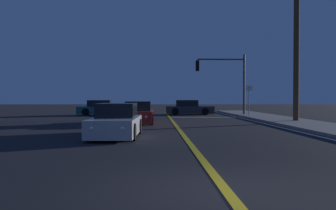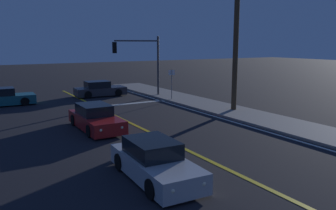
{
  "view_description": "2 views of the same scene",
  "coord_description": "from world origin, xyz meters",
  "px_view_note": "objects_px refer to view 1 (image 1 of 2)",
  "views": [
    {
      "loc": [
        -1.21,
        -6.03,
        1.57
      ],
      "look_at": [
        -0.29,
        18.75,
        1.07
      ],
      "focal_mm": 39.33,
      "sensor_mm": 36.0,
      "label": 1
    },
    {
      "loc": [
        -8.1,
        -1.3,
        4.66
      ],
      "look_at": [
        -1.26,
        10.33,
        2.22
      ],
      "focal_mm": 36.76,
      "sensor_mm": 36.0,
      "label": 2
    }
  ],
  "objects_px": {
    "car_side_waiting_charcoal": "(189,108)",
    "car_parked_curb_silver": "(116,122)",
    "utility_pole_right": "(297,28)",
    "street_sign_corner": "(249,96)",
    "traffic_signal_near_right": "(226,75)",
    "car_far_approaching_red": "(138,114)",
    "car_distant_tail_teal": "(102,109)"
  },
  "relations": [
    {
      "from": "car_side_waiting_charcoal",
      "to": "utility_pole_right",
      "type": "bearing_deg",
      "value": 28.63
    },
    {
      "from": "car_distant_tail_teal",
      "to": "utility_pole_right",
      "type": "relative_size",
      "value": 0.39
    },
    {
      "from": "car_side_waiting_charcoal",
      "to": "car_parked_curb_silver",
      "type": "bearing_deg",
      "value": -11.35
    },
    {
      "from": "car_far_approaching_red",
      "to": "utility_pole_right",
      "type": "height_order",
      "value": "utility_pole_right"
    },
    {
      "from": "car_distant_tail_teal",
      "to": "car_side_waiting_charcoal",
      "type": "bearing_deg",
      "value": 97.49
    },
    {
      "from": "car_far_approaching_red",
      "to": "street_sign_corner",
      "type": "xyz_separation_m",
      "value": [
        8.38,
        5.83,
        1.13
      ]
    },
    {
      "from": "car_parked_curb_silver",
      "to": "street_sign_corner",
      "type": "bearing_deg",
      "value": -121.0
    },
    {
      "from": "car_parked_curb_silver",
      "to": "car_far_approaching_red",
      "type": "height_order",
      "value": "same"
    },
    {
      "from": "car_distant_tail_teal",
      "to": "street_sign_corner",
      "type": "xyz_separation_m",
      "value": [
        12.05,
        -4.61,
        1.13
      ]
    },
    {
      "from": "car_far_approaching_red",
      "to": "traffic_signal_near_right",
      "type": "relative_size",
      "value": 0.9
    },
    {
      "from": "car_far_approaching_red",
      "to": "street_sign_corner",
      "type": "distance_m",
      "value": 10.27
    },
    {
      "from": "car_parked_curb_silver",
      "to": "car_distant_tail_teal",
      "type": "bearing_deg",
      "value": -78.05
    },
    {
      "from": "car_distant_tail_teal",
      "to": "car_far_approaching_red",
      "type": "relative_size",
      "value": 0.94
    },
    {
      "from": "car_far_approaching_red",
      "to": "car_distant_tail_teal",
      "type": "bearing_deg",
      "value": -70.49
    },
    {
      "from": "traffic_signal_near_right",
      "to": "street_sign_corner",
      "type": "distance_m",
      "value": 3.58
    },
    {
      "from": "car_side_waiting_charcoal",
      "to": "street_sign_corner",
      "type": "height_order",
      "value": "street_sign_corner"
    },
    {
      "from": "car_parked_curb_silver",
      "to": "traffic_signal_near_right",
      "type": "distance_m",
      "value": 18.34
    },
    {
      "from": "car_parked_curb_silver",
      "to": "car_side_waiting_charcoal",
      "type": "distance_m",
      "value": 19.67
    },
    {
      "from": "car_parked_curb_silver",
      "to": "utility_pole_right",
      "type": "bearing_deg",
      "value": -141.13
    },
    {
      "from": "car_far_approaching_red",
      "to": "utility_pole_right",
      "type": "xyz_separation_m",
      "value": [
        9.78,
        -0.12,
        5.28
      ]
    },
    {
      "from": "traffic_signal_near_right",
      "to": "car_side_waiting_charcoal",
      "type": "bearing_deg",
      "value": -42.77
    },
    {
      "from": "car_far_approaching_red",
      "to": "traffic_signal_near_right",
      "type": "distance_m",
      "value": 11.54
    },
    {
      "from": "utility_pole_right",
      "to": "street_sign_corner",
      "type": "bearing_deg",
      "value": 103.25
    },
    {
      "from": "car_distant_tail_teal",
      "to": "street_sign_corner",
      "type": "bearing_deg",
      "value": 70.4
    },
    {
      "from": "car_distant_tail_teal",
      "to": "car_side_waiting_charcoal",
      "type": "distance_m",
      "value": 7.92
    },
    {
      "from": "car_parked_curb_silver",
      "to": "street_sign_corner",
      "type": "relative_size",
      "value": 1.76
    },
    {
      "from": "car_parked_curb_silver",
      "to": "traffic_signal_near_right",
      "type": "xyz_separation_m",
      "value": [
        7.6,
        16.43,
        2.94
      ]
    },
    {
      "from": "traffic_signal_near_right",
      "to": "street_sign_corner",
      "type": "height_order",
      "value": "traffic_signal_near_right"
    },
    {
      "from": "car_distant_tail_teal",
      "to": "traffic_signal_near_right",
      "type": "height_order",
      "value": "traffic_signal_near_right"
    },
    {
      "from": "car_parked_curb_silver",
      "to": "car_side_waiting_charcoal",
      "type": "xyz_separation_m",
      "value": [
        4.73,
        19.09,
        0.0
      ]
    },
    {
      "from": "traffic_signal_near_right",
      "to": "street_sign_corner",
      "type": "bearing_deg",
      "value": 114.94
    },
    {
      "from": "car_parked_curb_silver",
      "to": "car_side_waiting_charcoal",
      "type": "bearing_deg",
      "value": -101.75
    }
  ]
}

